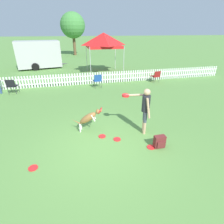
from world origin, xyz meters
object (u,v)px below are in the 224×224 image
object	(u,v)px
frisbee_near_dog	(102,136)
tree_left_grove	(73,26)
folding_chair_blue_left	(12,85)
frisbee_near_handler	(33,168)
backpack_on_grass	(160,142)
handler_person	(144,106)
canopy_tent_main	(104,40)
folding_chair_center	(98,80)
frisbee_midfield	(151,147)
equipment_trailer	(39,54)
frisbee_far_scatter	(117,139)
folding_chair_green_right	(156,76)
leaping_dog	(89,118)

from	to	relation	value
frisbee_near_dog	tree_left_grove	xyz separation A→B (m)	(0.24, 23.05, 4.02)
frisbee_near_dog	folding_chair_blue_left	world-z (taller)	folding_chair_blue_left
frisbee_near_handler	backpack_on_grass	distance (m)	3.81
handler_person	frisbee_near_handler	bearing A→B (deg)	122.45
canopy_tent_main	handler_person	bearing A→B (deg)	-93.39
folding_chair_center	canopy_tent_main	distance (m)	4.91
frisbee_midfield	tree_left_grove	size ratio (longest dim) A/B	0.04
folding_chair_center	backpack_on_grass	bearing A→B (deg)	90.29
frisbee_near_dog	equipment_trailer	xyz separation A→B (m)	(-3.63, 13.67, 1.32)
handler_person	folding_chair_center	bearing A→B (deg)	22.94
backpack_on_grass	equipment_trailer	size ratio (longest dim) A/B	0.09
frisbee_far_scatter	equipment_trailer	distance (m)	14.63
canopy_tent_main	folding_chair_green_right	bearing A→B (deg)	-52.78
backpack_on_grass	folding_chair_blue_left	world-z (taller)	folding_chair_blue_left
frisbee_midfield	backpack_on_grass	size ratio (longest dim) A/B	0.62
frisbee_near_handler	equipment_trailer	bearing A→B (deg)	95.77
frisbee_midfield	frisbee_far_scatter	world-z (taller)	same
leaping_dog	folding_chair_green_right	xyz separation A→B (m)	(5.48, 5.61, -0.06)
backpack_on_grass	folding_chair_center	xyz separation A→B (m)	(-0.86, 6.86, 0.33)
frisbee_near_handler	leaping_dog	bearing A→B (deg)	42.46
handler_person	canopy_tent_main	xyz separation A→B (m)	(0.60, 10.08, 1.63)
frisbee_near_dog	frisbee_far_scatter	world-z (taller)	same
handler_person	equipment_trailer	world-z (taller)	equipment_trailer
frisbee_near_handler	folding_chair_blue_left	world-z (taller)	folding_chair_blue_left
frisbee_near_handler	canopy_tent_main	xyz separation A→B (m)	(4.24, 11.14, 2.67)
equipment_trailer	frisbee_near_handler	bearing A→B (deg)	-94.42
canopy_tent_main	frisbee_midfield	bearing A→B (deg)	-93.62
folding_chair_blue_left	folding_chair_green_right	bearing A→B (deg)	-169.66
frisbee_midfield	frisbee_far_scatter	distance (m)	1.17
handler_person	folding_chair_center	size ratio (longest dim) A/B	1.89
frisbee_midfield	handler_person	bearing A→B (deg)	84.00
tree_left_grove	folding_chair_blue_left	bearing A→B (deg)	-104.54
backpack_on_grass	tree_left_grove	distance (m)	24.44
equipment_trailer	folding_chair_blue_left	bearing A→B (deg)	-104.66
backpack_on_grass	folding_chair_blue_left	distance (m)	9.03
folding_chair_center	canopy_tent_main	world-z (taller)	canopy_tent_main
folding_chair_blue_left	frisbee_midfield	bearing A→B (deg)	138.15
leaping_dog	folding_chair_green_right	distance (m)	7.84
leaping_dog	folding_chair_green_right	bearing A→B (deg)	151.85
leaping_dog	folding_chair_center	world-z (taller)	leaping_dog
handler_person	frisbee_near_handler	xyz separation A→B (m)	(-3.65, -1.06, -1.04)
frisbee_far_scatter	tree_left_grove	world-z (taller)	tree_left_grove
canopy_tent_main	frisbee_near_handler	bearing A→B (deg)	-110.85
frisbee_near_dog	backpack_on_grass	bearing A→B (deg)	-31.91
folding_chair_center	tree_left_grove	xyz separation A→B (m)	(-0.58, 17.23, 3.50)
frisbee_near_handler	folding_chair_green_right	distance (m)	10.22
equipment_trailer	folding_chair_green_right	bearing A→B (deg)	-51.13
backpack_on_grass	equipment_trailer	bearing A→B (deg)	109.81
backpack_on_grass	frisbee_near_handler	bearing A→B (deg)	-179.10
frisbee_far_scatter	folding_chair_blue_left	world-z (taller)	folding_chair_blue_left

